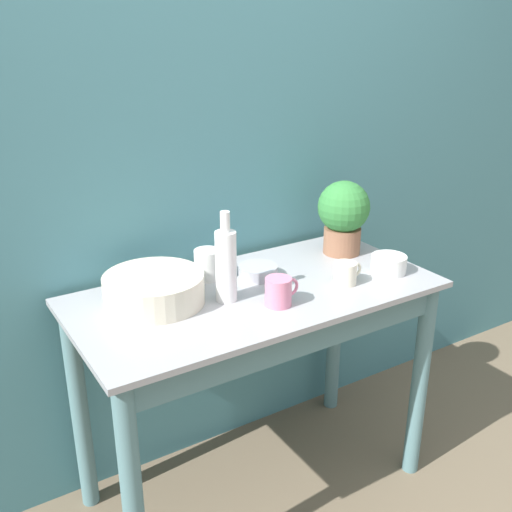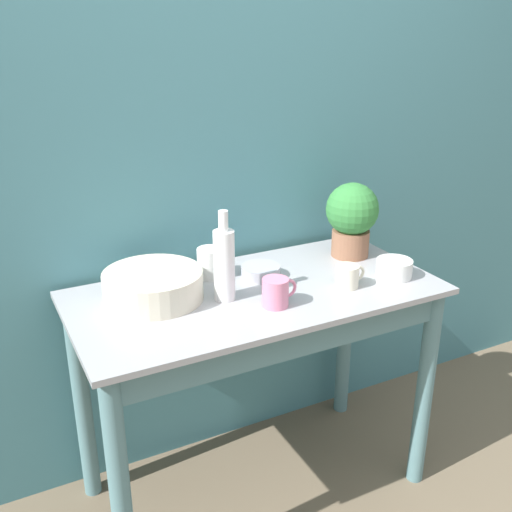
% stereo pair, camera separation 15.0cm
% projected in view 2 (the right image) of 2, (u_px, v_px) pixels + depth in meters
% --- Properties ---
extents(wall_back, '(6.00, 0.05, 2.40)m').
position_uv_depth(wall_back, '(211.00, 151.00, 2.11)').
color(wall_back, teal).
rests_on(wall_back, ground_plane).
extents(counter_table, '(1.21, 0.59, 0.81)m').
position_uv_depth(counter_table, '(259.00, 340.00, 2.01)').
color(counter_table, slate).
rests_on(counter_table, ground_plane).
extents(potted_plant, '(0.19, 0.19, 0.28)m').
position_uv_depth(potted_plant, '(352.00, 216.00, 2.20)').
color(potted_plant, '#8C5B42').
rests_on(potted_plant, counter_table).
extents(bowl_wash_large, '(0.31, 0.31, 0.09)m').
position_uv_depth(bowl_wash_large, '(153.00, 286.00, 1.88)').
color(bowl_wash_large, beige).
rests_on(bowl_wash_large, counter_table).
extents(bottle_tall, '(0.07, 0.07, 0.29)m').
position_uv_depth(bottle_tall, '(224.00, 263.00, 1.86)').
color(bottle_tall, white).
rests_on(bottle_tall, counter_table).
extents(mug_cream, '(0.11, 0.08, 0.08)m').
position_uv_depth(mug_cream, '(348.00, 276.00, 1.97)').
color(mug_cream, beige).
rests_on(mug_cream, counter_table).
extents(mug_pink, '(0.12, 0.08, 0.09)m').
position_uv_depth(mug_pink, '(276.00, 292.00, 1.84)').
color(mug_pink, pink).
rests_on(mug_pink, counter_table).
extents(mug_white, '(0.13, 0.09, 0.10)m').
position_uv_depth(mug_white, '(211.00, 263.00, 2.05)').
color(mug_white, white).
rests_on(mug_white, counter_table).
extents(bowl_small_steel, '(0.14, 0.14, 0.04)m').
position_uv_depth(bowl_small_steel, '(261.00, 271.00, 2.06)').
color(bowl_small_steel, '#A8A8B2').
rests_on(bowl_small_steel, counter_table).
extents(bowl_small_enamel_white, '(0.12, 0.12, 0.06)m').
position_uv_depth(bowl_small_enamel_white, '(394.00, 268.00, 2.05)').
color(bowl_small_enamel_white, silver).
rests_on(bowl_small_enamel_white, counter_table).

